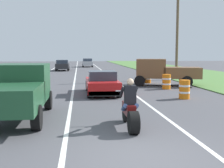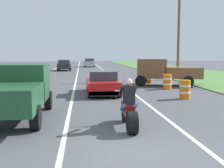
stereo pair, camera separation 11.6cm
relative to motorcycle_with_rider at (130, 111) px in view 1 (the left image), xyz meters
name	(u,v)px [view 1 (the left image)]	position (x,y,z in m)	size (l,w,h in m)	color
ground_plane	(140,157)	(-0.19, -2.44, -0.59)	(160.00, 160.00, 0.00)	#4C4C51
lane_stripe_left_solid	(35,80)	(-5.59, 17.56, -0.59)	(0.14, 120.00, 0.01)	white
lane_stripe_right_solid	(113,79)	(1.61, 17.56, -0.59)	(0.14, 120.00, 0.01)	white
lane_stripe_centre_dashed	(75,79)	(-1.99, 17.56, -0.59)	(0.14, 120.00, 0.01)	white
grass_verge_right	(215,78)	(11.73, 17.56, -0.56)	(10.00, 120.00, 0.06)	#517F3D
motorcycle_with_rider	(130,111)	(0.00, 0.00, 0.00)	(0.70, 2.21, 1.62)	black
sports_car_red	(102,83)	(-0.25, 7.91, 0.04)	(1.84, 4.30, 1.37)	red
pickup_truck_left_lane_dark_green	(18,89)	(-3.79, 1.80, 0.51)	(2.02, 4.80, 1.98)	#1E4C2D
pickup_truck_right_shoulder_brown	(164,71)	(4.68, 11.72, 0.51)	(5.14, 3.14, 1.98)	brown
utility_pole_roadside	(177,38)	(7.27, 16.26, 3.20)	(0.24, 0.24, 7.58)	brown
construction_barrel_nearest	(184,89)	(3.94, 5.57, -0.09)	(0.58, 0.58, 1.00)	orange
construction_barrel_mid	(166,82)	(4.25, 9.63, -0.09)	(0.58, 0.58, 1.00)	orange
construction_barrel_far	(148,77)	(3.93, 13.61, -0.09)	(0.58, 0.58, 1.00)	orange
distant_car_far_ahead	(63,65)	(-3.87, 31.12, 0.18)	(1.80, 4.00, 1.50)	#262628
distant_car_further_ahead	(87,63)	(-0.11, 41.59, 0.18)	(1.80, 4.00, 1.50)	#B2B2B7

